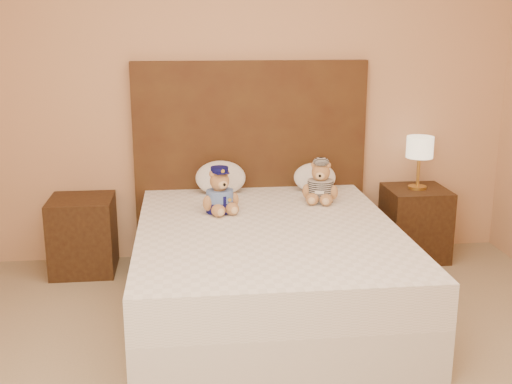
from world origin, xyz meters
TOP-DOWN VIEW (x-y plane):
  - room_walls at (0.00, 0.46)m, footprint 4.04×4.52m
  - bed at (0.00, 1.20)m, footprint 1.60×2.00m
  - headboard at (0.00, 2.21)m, footprint 1.75×0.08m
  - nightstand_left at (-1.25, 2.00)m, footprint 0.45×0.45m
  - nightstand_right at (1.25, 2.00)m, footprint 0.45×0.45m
  - lamp at (1.25, 2.00)m, footprint 0.20×0.20m
  - teddy_police at (-0.28, 1.54)m, footprint 0.33×0.33m
  - teddy_prisoner at (0.44, 1.72)m, footprint 0.32×0.31m
  - pillow_left at (-0.24, 2.03)m, footprint 0.37×0.24m
  - pillow_right at (0.46, 2.03)m, footprint 0.32×0.21m

SIDE VIEW (x-z plane):
  - nightstand_left at x=-1.25m, z-range 0.00..0.55m
  - nightstand_right at x=1.25m, z-range 0.00..0.55m
  - bed at x=0.00m, z-range 0.00..0.55m
  - pillow_right at x=0.46m, z-range 0.55..0.77m
  - pillow_left at x=-0.24m, z-range 0.55..0.81m
  - teddy_prisoner at x=0.44m, z-range 0.55..0.84m
  - teddy_police at x=-0.28m, z-range 0.55..0.86m
  - headboard at x=0.00m, z-range 0.00..1.50m
  - lamp at x=1.25m, z-range 0.65..1.05m
  - room_walls at x=0.00m, z-range 0.45..3.17m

